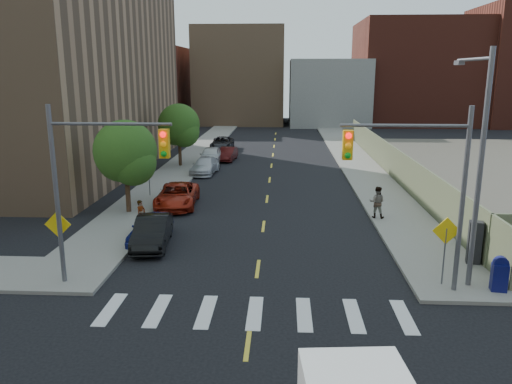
# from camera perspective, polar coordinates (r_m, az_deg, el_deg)

# --- Properties ---
(ground) EXTENTS (160.00, 160.00, 0.00)m
(ground) POSITION_cam_1_polar(r_m,az_deg,el_deg) (14.34, -1.53, -20.96)
(ground) COLOR black
(ground) RESTS_ON ground
(sidewalk_nw) EXTENTS (3.50, 73.00, 0.15)m
(sidewalk_nw) POSITION_cam_1_polar(r_m,az_deg,el_deg) (54.59, -6.17, 4.98)
(sidewalk_nw) COLOR gray
(sidewalk_nw) RESTS_ON ground
(sidewalk_ne) EXTENTS (3.50, 73.00, 0.15)m
(sidewalk_ne) POSITION_cam_1_polar(r_m,az_deg,el_deg) (54.30, 10.26, 4.80)
(sidewalk_ne) COLOR gray
(sidewalk_ne) RESTS_ON ground
(fence_north) EXTENTS (0.12, 44.00, 2.50)m
(fence_north) POSITION_cam_1_polar(r_m,az_deg,el_deg) (41.27, 15.13, 3.48)
(fence_north) COLOR #646B4B
(fence_north) RESTS_ON ground
(building_nw) EXTENTS (22.00, 30.00, 16.00)m
(building_nw) POSITION_cam_1_polar(r_m,az_deg,el_deg) (47.69, -26.34, 12.03)
(building_nw) COLOR #8C6B4C
(building_nw) RESTS_ON ground
(bg_bldg_west) EXTENTS (14.00, 18.00, 12.00)m
(bg_bldg_west) POSITION_cam_1_polar(r_m,az_deg,el_deg) (84.98, -12.86, 11.77)
(bg_bldg_west) COLOR #592319
(bg_bldg_west) RESTS_ON ground
(bg_bldg_midwest) EXTENTS (14.00, 16.00, 15.00)m
(bg_bldg_midwest) POSITION_cam_1_polar(r_m,az_deg,el_deg) (84.07, -1.70, 13.10)
(bg_bldg_midwest) COLOR #8C6B4C
(bg_bldg_midwest) RESTS_ON ground
(bg_bldg_center) EXTENTS (12.00, 16.00, 10.00)m
(bg_bldg_center) POSITION_cam_1_polar(r_m,az_deg,el_deg) (82.14, 8.16, 11.22)
(bg_bldg_center) COLOR gray
(bg_bldg_center) RESTS_ON ground
(bg_bldg_east) EXTENTS (18.00, 18.00, 16.00)m
(bg_bldg_east) POSITION_cam_1_polar(r_m,az_deg,el_deg) (86.37, 17.64, 12.84)
(bg_bldg_east) COLOR #592319
(bg_bldg_east) RESTS_ON ground
(signal_nw) EXTENTS (4.59, 0.30, 7.00)m
(signal_nw) POSITION_cam_1_polar(r_m,az_deg,el_deg) (19.44, -18.02, 2.21)
(signal_nw) COLOR #59595E
(signal_nw) RESTS_ON ground
(signal_ne) EXTENTS (4.59, 0.30, 7.00)m
(signal_ne) POSITION_cam_1_polar(r_m,az_deg,el_deg) (18.81, 18.43, 1.82)
(signal_ne) COLOR #59595E
(signal_ne) RESTS_ON ground
(streetlight_ne) EXTENTS (0.25, 3.70, 9.00)m
(streetlight_ne) POSITION_cam_1_polar(r_m,az_deg,el_deg) (20.23, 24.00, 4.12)
(streetlight_ne) COLOR #59595E
(streetlight_ne) RESTS_ON ground
(warn_sign_nw) EXTENTS (1.06, 0.06, 2.83)m
(warn_sign_nw) POSITION_cam_1_polar(r_m,az_deg,el_deg) (21.19, -21.64, -4.26)
(warn_sign_nw) COLOR #59595E
(warn_sign_nw) RESTS_ON ground
(warn_sign_ne) EXTENTS (1.06, 0.06, 2.83)m
(warn_sign_ne) POSITION_cam_1_polar(r_m,az_deg,el_deg) (20.25, 20.86, -5.00)
(warn_sign_ne) COLOR #59595E
(warn_sign_ne) RESTS_ON ground
(warn_sign_midwest) EXTENTS (1.06, 0.06, 2.83)m
(warn_sign_midwest) POSITION_cam_1_polar(r_m,az_deg,el_deg) (33.54, -12.16, 2.70)
(warn_sign_midwest) COLOR #59595E
(warn_sign_midwest) RESTS_ON ground
(tree_west_near) EXTENTS (3.66, 3.64, 5.52)m
(tree_west_near) POSITION_cam_1_polar(r_m,az_deg,el_deg) (29.61, -14.67, 4.07)
(tree_west_near) COLOR #332114
(tree_west_near) RESTS_ON ground
(tree_west_far) EXTENTS (3.66, 3.64, 5.52)m
(tree_west_far) POSITION_cam_1_polar(r_m,az_deg,el_deg) (44.01, -8.78, 7.32)
(tree_west_far) COLOR #332114
(tree_west_far) RESTS_ON ground
(parked_car_blue) EXTENTS (1.74, 3.93, 1.31)m
(parked_car_blue) POSITION_cam_1_polar(r_m,az_deg,el_deg) (25.20, -11.97, -4.00)
(parked_car_blue) COLOR navy
(parked_car_blue) RESTS_ON ground
(parked_car_black) EXTENTS (1.95, 4.46, 1.43)m
(parked_car_black) POSITION_cam_1_polar(r_m,az_deg,el_deg) (24.38, -11.77, -4.45)
(parked_car_black) COLOR black
(parked_car_black) RESTS_ON ground
(parked_car_red) EXTENTS (2.66, 5.22, 1.41)m
(parked_car_red) POSITION_cam_1_polar(r_m,az_deg,el_deg) (31.20, -9.00, -0.38)
(parked_car_red) COLOR #9E210F
(parked_car_red) RESTS_ON ground
(parked_car_silver) EXTENTS (2.20, 4.62, 1.30)m
(parked_car_silver) POSITION_cam_1_polar(r_m,az_deg,el_deg) (41.07, -5.85, 2.98)
(parked_car_silver) COLOR #B9BBC2
(parked_car_silver) RESTS_ON ground
(parked_car_white) EXTENTS (1.87, 4.59, 1.56)m
(parked_car_white) POSITION_cam_1_polar(r_m,az_deg,el_deg) (45.38, -5.17, 4.17)
(parked_car_white) COLOR silver
(parked_car_white) RESTS_ON ground
(parked_car_maroon) EXTENTS (1.69, 3.93, 1.26)m
(parked_car_maroon) POSITION_cam_1_polar(r_m,az_deg,el_deg) (47.10, -3.27, 4.36)
(parked_car_maroon) COLOR #3C0C0C
(parked_car_maroon) RESTS_ON ground
(parked_car_grey) EXTENTS (2.42, 5.04, 1.38)m
(parked_car_grey) POSITION_cam_1_polar(r_m,az_deg,el_deg) (53.71, -3.88, 5.55)
(parked_car_grey) COLOR black
(parked_car_grey) RESTS_ON ground
(mailbox) EXTENTS (0.61, 0.50, 1.35)m
(mailbox) POSITION_cam_1_polar(r_m,az_deg,el_deg) (20.87, 26.08, -8.44)
(mailbox) COLOR #0E1154
(mailbox) RESTS_ON sidewalk_ne
(payphone) EXTENTS (0.64, 0.56, 1.85)m
(payphone) POSITION_cam_1_polar(r_m,az_deg,el_deg) (23.25, 23.70, -5.29)
(payphone) COLOR black
(payphone) RESTS_ON sidewalk_ne
(pedestrian_west) EXTENTS (0.57, 0.67, 1.56)m
(pedestrian_west) POSITION_cam_1_polar(r_m,az_deg,el_deg) (26.52, -13.00, -2.56)
(pedestrian_west) COLOR gray
(pedestrian_west) RESTS_ON sidewalk_nw
(pedestrian_east) EXTENTS (1.02, 0.89, 1.79)m
(pedestrian_east) POSITION_cam_1_polar(r_m,az_deg,el_deg) (28.69, 13.66, -1.13)
(pedestrian_east) COLOR gray
(pedestrian_east) RESTS_ON sidewalk_ne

